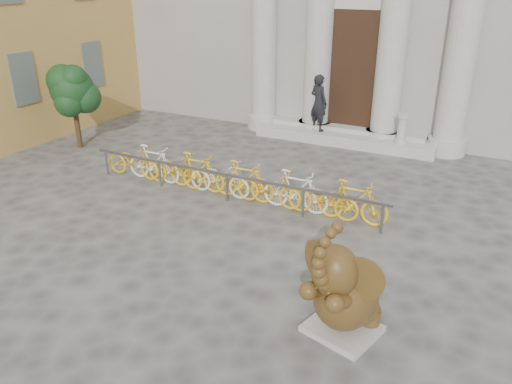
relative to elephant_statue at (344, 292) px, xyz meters
The scene contains 7 objects.
ground 3.03m from the elephant_statue, behind, with size 80.00×80.00×0.00m, color #474442.
entrance_steps 9.85m from the elephant_statue, 107.35° to the left, with size 6.00×1.20×0.36m, color #A8A59E.
elephant_statue is the anchor object (origin of this frame).
bike_rack 5.61m from the elephant_statue, 137.32° to the left, with size 8.13×0.53×1.00m.
tree 11.68m from the elephant_statue, 154.33° to the left, with size 1.55×1.41×2.69m.
pedestrian 10.00m from the elephant_statue, 112.58° to the left, with size 0.68×0.45×1.87m, color black.
balustrade_post 9.14m from the elephant_statue, 96.51° to the left, with size 0.37×0.37×0.91m.
Camera 1 is at (4.58, -6.24, 5.18)m, focal length 35.00 mm.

